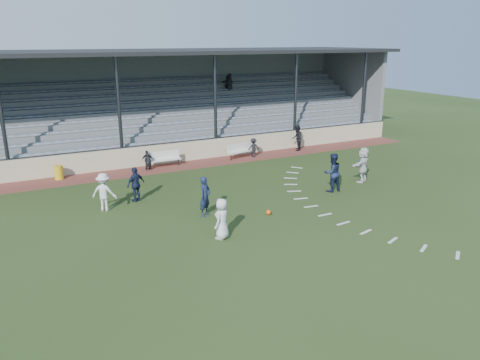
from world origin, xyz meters
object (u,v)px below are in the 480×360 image
(player_navy_lead, at_px, (205,196))
(official, at_px, (297,138))
(bench_left, at_px, (164,157))
(football, at_px, (269,212))
(trash_bin, at_px, (59,172))
(player_white_lead, at_px, (222,219))
(bench_right, at_px, (241,149))

(player_navy_lead, bearing_deg, official, 5.27)
(bench_left, bearing_deg, official, -1.26)
(football, height_order, player_navy_lead, player_navy_lead)
(trash_bin, xyz_separation_m, player_white_lead, (4.49, -11.08, 0.40))
(trash_bin, relative_size, player_white_lead, 0.47)
(bench_right, bearing_deg, player_navy_lead, -137.27)
(bench_left, relative_size, bench_right, 0.98)
(bench_left, height_order, official, official)
(bench_right, relative_size, official, 1.19)
(player_navy_lead, bearing_deg, football, -58.96)
(trash_bin, relative_size, player_navy_lead, 0.43)
(bench_left, xyz_separation_m, bench_right, (5.03, -0.17, 0.00))
(bench_right, bearing_deg, player_white_lead, -132.00)
(football, bearing_deg, bench_left, 98.71)
(trash_bin, relative_size, official, 0.44)
(bench_right, height_order, football, bench_right)
(bench_left, height_order, trash_bin, bench_left)
(football, height_order, player_white_lead, player_white_lead)
(player_white_lead, xyz_separation_m, player_navy_lead, (0.38, 2.48, 0.07))
(football, xyz_separation_m, player_navy_lead, (-2.47, 1.16, 0.76))
(trash_bin, bearing_deg, player_navy_lead, -60.50)
(bench_left, relative_size, player_white_lead, 1.26)
(player_white_lead, relative_size, official, 0.93)
(player_white_lead, bearing_deg, trash_bin, -107.19)
(player_navy_lead, bearing_deg, bench_right, 20.33)
(bench_left, xyz_separation_m, player_navy_lead, (-0.99, -8.47, 0.28))
(bench_left, distance_m, bench_right, 5.04)
(trash_bin, height_order, official, official)
(bench_left, height_order, player_navy_lead, player_navy_lead)
(player_white_lead, relative_size, player_navy_lead, 0.92)
(bench_right, distance_m, player_white_lead, 12.54)
(bench_left, xyz_separation_m, official, (9.37, -0.09, 0.29))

